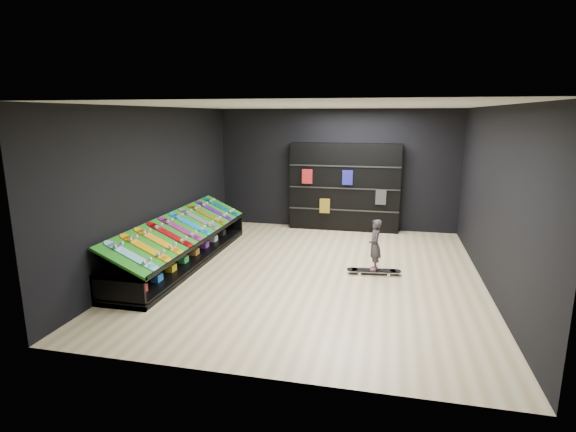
% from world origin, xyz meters
% --- Properties ---
extents(floor, '(6.00, 7.00, 0.01)m').
position_xyz_m(floor, '(0.00, 0.00, 0.00)').
color(floor, beige).
rests_on(floor, ground).
extents(ceiling, '(6.00, 7.00, 0.01)m').
position_xyz_m(ceiling, '(0.00, 0.00, 3.00)').
color(ceiling, white).
rests_on(ceiling, ground).
extents(wall_back, '(6.00, 0.02, 3.00)m').
position_xyz_m(wall_back, '(0.00, 3.50, 1.50)').
color(wall_back, black).
rests_on(wall_back, ground).
extents(wall_front, '(6.00, 0.02, 3.00)m').
position_xyz_m(wall_front, '(0.00, -3.50, 1.50)').
color(wall_front, black).
rests_on(wall_front, ground).
extents(wall_left, '(0.02, 7.00, 3.00)m').
position_xyz_m(wall_left, '(-3.00, 0.00, 1.50)').
color(wall_left, black).
rests_on(wall_left, ground).
extents(wall_right, '(0.02, 7.00, 3.00)m').
position_xyz_m(wall_right, '(3.00, 0.00, 1.50)').
color(wall_right, black).
rests_on(wall_right, ground).
extents(display_rack, '(0.90, 4.50, 0.50)m').
position_xyz_m(display_rack, '(-2.55, 0.00, 0.25)').
color(display_rack, black).
rests_on(display_rack, ground).
extents(turf_ramp, '(0.92, 4.50, 0.46)m').
position_xyz_m(turf_ramp, '(-2.50, 0.00, 0.71)').
color(turf_ramp, '#15640F').
rests_on(turf_ramp, display_rack).
extents(back_shelving, '(2.72, 0.32, 2.17)m').
position_xyz_m(back_shelving, '(0.24, 3.32, 1.09)').
color(back_shelving, black).
rests_on(back_shelving, ground).
extents(floor_skateboard, '(1.00, 0.33, 0.09)m').
position_xyz_m(floor_skateboard, '(1.12, 0.14, 0.04)').
color(floor_skateboard, black).
rests_on(floor_skateboard, ground).
extents(child, '(0.18, 0.23, 0.56)m').
position_xyz_m(child, '(1.12, 0.14, 0.37)').
color(child, black).
rests_on(child, floor_skateboard).
extents(display_board_0, '(0.93, 0.22, 0.50)m').
position_xyz_m(display_board_0, '(-2.49, -1.90, 0.74)').
color(display_board_0, '#0CB2E5').
rests_on(display_board_0, turf_ramp).
extents(display_board_1, '(0.93, 0.22, 0.50)m').
position_xyz_m(display_board_1, '(-2.49, -1.48, 0.74)').
color(display_board_1, yellow).
rests_on(display_board_1, turf_ramp).
extents(display_board_2, '(0.93, 0.22, 0.50)m').
position_xyz_m(display_board_2, '(-2.49, -1.06, 0.74)').
color(display_board_2, orange).
rests_on(display_board_2, turf_ramp).
extents(display_board_3, '(0.93, 0.22, 0.50)m').
position_xyz_m(display_board_3, '(-2.49, -0.63, 0.74)').
color(display_board_3, red).
rests_on(display_board_3, turf_ramp).
extents(display_board_4, '(0.93, 0.22, 0.50)m').
position_xyz_m(display_board_4, '(-2.49, -0.21, 0.74)').
color(display_board_4, '#2626BF').
rests_on(display_board_4, turf_ramp).
extents(display_board_5, '(0.93, 0.22, 0.50)m').
position_xyz_m(display_board_5, '(-2.49, 0.21, 0.74)').
color(display_board_5, blue).
rests_on(display_board_5, turf_ramp).
extents(display_board_6, '(0.93, 0.22, 0.50)m').
position_xyz_m(display_board_6, '(-2.49, 0.63, 0.74)').
color(display_board_6, black).
rests_on(display_board_6, turf_ramp).
extents(display_board_7, '(0.93, 0.22, 0.50)m').
position_xyz_m(display_board_7, '(-2.49, 1.06, 0.74)').
color(display_board_7, yellow).
rests_on(display_board_7, turf_ramp).
extents(display_board_8, '(0.93, 0.22, 0.50)m').
position_xyz_m(display_board_8, '(-2.49, 1.48, 0.74)').
color(display_board_8, purple).
rests_on(display_board_8, turf_ramp).
extents(display_board_9, '(0.93, 0.22, 0.50)m').
position_xyz_m(display_board_9, '(-2.49, 1.90, 0.74)').
color(display_board_9, '#0C8C99').
rests_on(display_board_9, turf_ramp).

